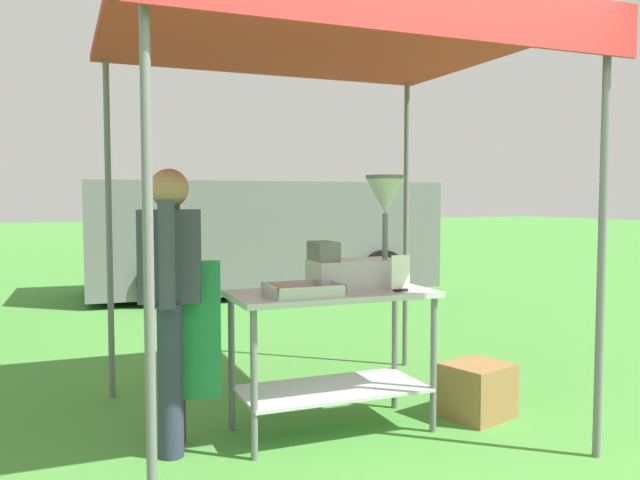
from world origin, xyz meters
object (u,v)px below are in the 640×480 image
menu_sign (401,276)px  van_grey (263,235)px  stall_canopy (326,47)px  donut_fryer (362,247)px  vendor (172,294)px  donut_tray (302,292)px  donut_cart (332,329)px  supply_crate (477,390)px

menu_sign → van_grey: (1.00, 6.12, -0.09)m
stall_canopy → van_grey: bearing=76.7°
donut_fryer → vendor: vendor is taller
stall_canopy → donut_tray: size_ratio=6.18×
stall_canopy → donut_cart: size_ratio=2.11×
menu_sign → donut_cart: bearing=156.2°
donut_tray → menu_sign: size_ratio=1.91×
menu_sign → vendor: vendor is taller
donut_cart → van_grey: van_grey is taller
stall_canopy → vendor: 1.75m
donut_fryer → van_grey: van_grey is taller
stall_canopy → van_grey: 6.19m
donut_tray → van_grey: van_grey is taller
donut_cart → donut_fryer: (0.24, 0.08, 0.50)m
van_grey → supply_crate: bearing=-93.7°
donut_fryer → van_grey: 5.99m
donut_cart → supply_crate: 1.10m
stall_canopy → supply_crate: 2.41m
menu_sign → stall_canopy: bearing=145.1°
vendor → supply_crate: (1.95, -0.19, -0.73)m
stall_canopy → supply_crate: size_ratio=5.37×
menu_sign → van_grey: size_ratio=0.04×
donut_cart → donut_fryer: 0.56m
donut_fryer → menu_sign: (0.14, -0.25, -0.17)m
donut_cart → supply_crate: donut_cart is taller
donut_tray → vendor: (-0.72, 0.18, 0.00)m
vendor → van_grey: 6.33m
vendor → supply_crate: size_ratio=3.29×
donut_cart → donut_fryer: donut_fryer is taller
donut_cart → van_grey: 6.11m
van_grey → vendor: bearing=-111.7°
donut_fryer → donut_tray: bearing=-157.7°
stall_canopy → menu_sign: 1.47m
donut_fryer → supply_crate: size_ratio=1.47×
donut_tray → stall_canopy: bearing=41.9°
stall_canopy → vendor: bearing=-178.1°
supply_crate → donut_tray: bearing=179.7°
stall_canopy → donut_tray: 1.50m
donut_tray → menu_sign: 0.63m
stall_canopy → vendor: (-0.96, -0.03, -1.46)m
vendor → van_grey: (2.34, 5.88, -0.03)m
stall_canopy → van_grey: (1.38, 5.85, -1.49)m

